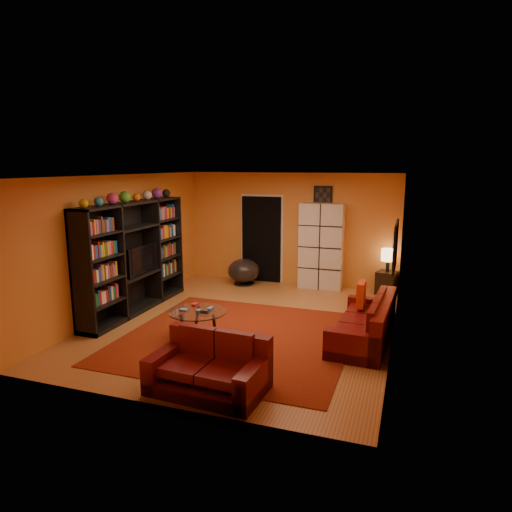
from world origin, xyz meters
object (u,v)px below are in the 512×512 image
(entertainment_unit, at_px, (134,257))
(loveseat, at_px, (211,367))
(tv, at_px, (138,260))
(storage_cabinet, at_px, (321,246))
(side_table, at_px, (387,283))
(bowl_chair, at_px, (244,271))
(coffee_table, at_px, (198,314))
(table_lamp, at_px, (388,256))
(sofa, at_px, (368,324))

(entertainment_unit, distance_m, loveseat, 3.70)
(tv, xyz_separation_m, storage_cabinet, (3.00, 2.74, -0.03))
(loveseat, height_order, side_table, loveseat)
(entertainment_unit, relative_size, bowl_chair, 4.02)
(entertainment_unit, distance_m, side_table, 5.36)
(coffee_table, xyz_separation_m, storage_cabinet, (1.25, 3.77, 0.54))
(table_lamp, bearing_deg, sofa, -92.29)
(side_table, distance_m, table_lamp, 0.61)
(entertainment_unit, distance_m, coffee_table, 2.14)
(sofa, relative_size, bowl_chair, 2.73)
(storage_cabinet, relative_size, side_table, 3.87)
(loveseat, relative_size, table_lamp, 2.92)
(loveseat, bearing_deg, coffee_table, 35.10)
(tv, xyz_separation_m, side_table, (4.47, 2.69, -0.75))
(tv, distance_m, sofa, 4.42)
(entertainment_unit, relative_size, coffee_table, 3.19)
(tv, relative_size, bowl_chair, 1.28)
(tv, distance_m, loveseat, 3.69)
(storage_cabinet, bearing_deg, coffee_table, -109.29)
(coffee_table, relative_size, storage_cabinet, 0.48)
(sofa, distance_m, loveseat, 2.82)
(coffee_table, bearing_deg, tv, 149.54)
(coffee_table, distance_m, storage_cabinet, 4.01)
(entertainment_unit, distance_m, tv, 0.10)
(loveseat, distance_m, coffee_table, 1.71)
(entertainment_unit, distance_m, bowl_chair, 2.90)
(sofa, height_order, coffee_table, sofa)
(side_table, bearing_deg, bowl_chair, -175.59)
(coffee_table, distance_m, side_table, 4.61)
(loveseat, relative_size, bowl_chair, 1.96)
(entertainment_unit, distance_m, storage_cabinet, 4.14)
(side_table, bearing_deg, sofa, -92.29)
(loveseat, bearing_deg, side_table, -15.98)
(tv, xyz_separation_m, loveseat, (2.64, -2.48, -0.71))
(tv, distance_m, side_table, 5.27)
(coffee_table, height_order, bowl_chair, bowl_chair)
(table_lamp, bearing_deg, bowl_chair, -175.59)
(entertainment_unit, distance_m, table_lamp, 5.30)
(coffee_table, bearing_deg, sofa, 16.74)
(entertainment_unit, relative_size, sofa, 1.47)
(coffee_table, relative_size, side_table, 1.88)
(coffee_table, distance_m, bowl_chair, 3.51)
(loveseat, distance_m, side_table, 5.49)
(sofa, relative_size, coffee_table, 2.17)
(entertainment_unit, relative_size, side_table, 6.00)
(tv, relative_size, table_lamp, 1.91)
(entertainment_unit, xyz_separation_m, tv, (0.05, 0.06, -0.05))
(sofa, xyz_separation_m, storage_cabinet, (-1.35, 2.98, 0.68))
(entertainment_unit, relative_size, storage_cabinet, 1.55)
(sofa, height_order, table_lamp, table_lamp)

